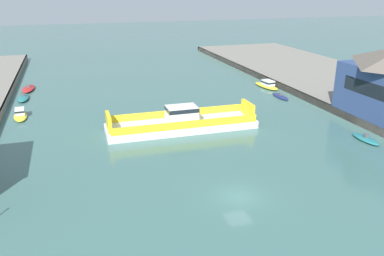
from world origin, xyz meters
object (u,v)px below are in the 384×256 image
Objects in this scene: chain_ferry at (182,122)px; moored_boat_far_right at (20,114)px; moored_boat_near_right at (28,89)px; moored_boat_mid_left at (280,96)px; moored_boat_near_left at (366,139)px; moored_boat_mid_right at (23,98)px; moored_boat_far_left at (267,85)px.

chain_ferry is 3.60× the size of moored_boat_far_right.
moored_boat_mid_left is (45.74, -20.30, -0.10)m from moored_boat_near_right.
chain_ferry reaches higher than moored_boat_near_right.
chain_ferry reaches higher than moored_boat_near_left.
moored_boat_mid_right is at bearing 133.89° from chain_ferry.
moored_boat_mid_right is at bearing -93.42° from moored_boat_near_right.
moored_boat_mid_right is (-46.17, 13.19, 0.11)m from moored_boat_mid_left.
moored_boat_far_right is (-45.67, 25.23, 0.24)m from moored_boat_near_left.
moored_boat_near_right is 1.25× the size of moored_boat_mid_left.
moored_boat_far_right is (-46.94, -5.47, -0.07)m from moored_boat_far_left.
moored_boat_mid_right is 47.68m from moored_boat_far_left.
moored_boat_mid_left is (22.66, 11.24, -0.87)m from chain_ferry.
moored_boat_mid_right is at bearing 173.26° from moored_boat_far_left.
moored_boat_mid_right is (-0.42, -7.11, 0.00)m from moored_boat_near_right.
moored_boat_near_left is 52.18m from moored_boat_far_right.
moored_boat_mid_left is 0.90× the size of moored_boat_far_right.
moored_boat_near_left is 58.66m from moored_boat_mid_right.
moored_boat_near_left is (22.58, -11.87, -0.80)m from chain_ferry.
moored_boat_far_right reaches higher than moored_boat_near_right.
moored_boat_mid_left is at bearing 89.79° from moored_boat_near_left.
moored_boat_near_right is at bearing 156.06° from moored_boat_mid_left.
moored_boat_mid_left is at bearing -98.89° from moored_boat_far_left.
chain_ferry reaches higher than moored_boat_mid_right.
moored_boat_mid_right reaches higher than moored_boat_near_right.
moored_boat_mid_left is 48.01m from moored_boat_mid_right.
moored_boat_near_right reaches higher than moored_boat_mid_left.
moored_boat_far_right is (0.41, -11.07, 0.20)m from moored_boat_mid_right.
moored_boat_mid_left is 7.70m from moored_boat_far_left.
moored_boat_mid_right is 11.08m from moored_boat_far_right.
moored_boat_far_right is at bearing 149.95° from chain_ferry.
chain_ferry is 25.52m from moored_boat_near_left.
moored_boat_near_left is at bearing -43.55° from moored_boat_near_right.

